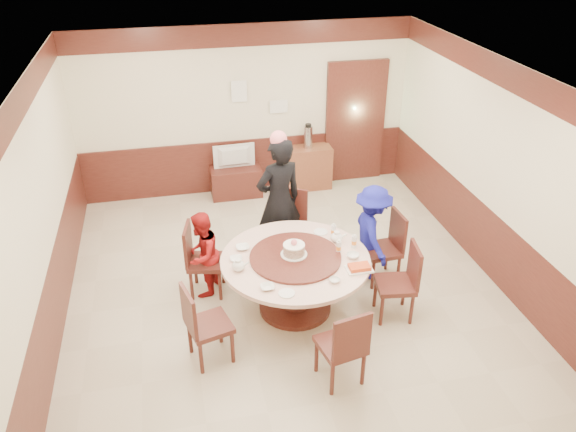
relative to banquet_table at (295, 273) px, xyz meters
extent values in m
plane|color=#C0B399|center=(-0.03, 0.46, -0.53)|extent=(6.00, 6.00, 0.00)
plane|color=white|center=(-0.03, 0.46, 2.27)|extent=(6.00, 6.00, 0.00)
cube|color=beige|center=(-0.03, 3.46, 0.87)|extent=(5.50, 0.04, 2.80)
cube|color=beige|center=(-0.03, -2.54, 0.87)|extent=(5.50, 0.04, 2.80)
cube|color=beige|center=(-2.78, 0.46, 0.87)|extent=(0.04, 6.00, 2.80)
cube|color=beige|center=(2.72, 0.46, 0.87)|extent=(0.04, 6.00, 2.80)
cube|color=#491D16|center=(-0.03, 0.46, -0.08)|extent=(5.50, 6.00, 0.90)
cube|color=#491D16|center=(-0.03, 0.46, 2.09)|extent=(5.50, 6.00, 0.35)
cube|color=#491D16|center=(1.87, 3.41, 0.52)|extent=(1.05, 0.08, 2.18)
cube|color=#89D491|center=(1.87, 3.43, 0.52)|extent=(0.88, 0.02, 2.05)
cylinder|color=#491D16|center=(0.00, 0.00, -0.50)|extent=(0.89, 0.89, 0.06)
cylinder|color=#491D16|center=(0.00, 0.00, -0.18)|extent=(0.36, 0.36, 0.65)
cylinder|color=beige|center=(0.00, 0.00, 0.19)|extent=(1.78, 1.78, 0.05)
cylinder|color=#491D16|center=(0.00, 0.00, 0.23)|extent=(1.09, 1.09, 0.03)
cube|color=#491D16|center=(1.24, 0.36, -0.08)|extent=(0.47, 0.47, 0.06)
cube|color=#491D16|center=(1.45, 0.38, 0.19)|extent=(0.07, 0.42, 0.50)
cube|color=#491D16|center=(1.24, 0.36, -0.32)|extent=(0.36, 0.36, 0.42)
cube|color=#491D16|center=(0.19, 1.17, -0.08)|extent=(0.59, 0.59, 0.06)
cube|color=#491D16|center=(0.29, 1.36, 0.19)|extent=(0.39, 0.23, 0.50)
cube|color=#491D16|center=(0.19, 1.17, -0.32)|extent=(0.36, 0.36, 0.42)
cube|color=#491D16|center=(-1.02, 0.59, -0.08)|extent=(0.52, 0.52, 0.06)
cube|color=#491D16|center=(-1.22, 0.64, 0.19)|extent=(0.13, 0.42, 0.50)
cube|color=#491D16|center=(-1.02, 0.59, -0.32)|extent=(0.36, 0.36, 0.42)
cube|color=#491D16|center=(-1.10, -0.63, -0.08)|extent=(0.54, 0.54, 0.06)
cube|color=#491D16|center=(-1.30, -0.68, 0.19)|extent=(0.15, 0.42, 0.50)
cube|color=#491D16|center=(-1.10, -0.63, -0.32)|extent=(0.36, 0.36, 0.42)
cube|color=#491D16|center=(0.19, -1.23, -0.08)|extent=(0.52, 0.52, 0.06)
cube|color=#491D16|center=(0.23, -1.44, 0.19)|extent=(0.42, 0.12, 0.50)
cube|color=#491D16|center=(0.19, -1.23, -0.32)|extent=(0.36, 0.36, 0.42)
cube|color=#491D16|center=(1.13, -0.38, -0.08)|extent=(0.50, 0.50, 0.06)
cube|color=#491D16|center=(1.34, -0.41, 0.19)|extent=(0.10, 0.42, 0.50)
cube|color=#491D16|center=(1.13, -0.38, -0.32)|extent=(0.36, 0.36, 0.42)
imported|color=black|center=(0.05, 1.16, 0.38)|extent=(0.76, 0.60, 1.82)
imported|color=#A11516|center=(-1.06, 0.59, 0.04)|extent=(0.64, 0.69, 1.14)
imported|color=#171993|center=(1.14, 0.48, 0.13)|extent=(0.51, 0.87, 1.32)
cylinder|color=white|center=(-0.01, 0.03, 0.25)|extent=(0.32, 0.32, 0.01)
cylinder|color=tan|center=(-0.01, 0.03, 0.32)|extent=(0.25, 0.25, 0.12)
cylinder|color=white|center=(-0.01, 0.03, 0.38)|extent=(0.26, 0.26, 0.01)
sphere|color=#F87581|center=(-0.01, 0.03, 0.42)|extent=(0.07, 0.07, 0.07)
ellipsoid|color=white|center=(-0.69, -0.10, 0.28)|extent=(0.17, 0.15, 0.13)
ellipsoid|color=white|center=(0.58, 0.24, 0.28)|extent=(0.17, 0.15, 0.13)
imported|color=white|center=(-0.58, 0.33, 0.24)|extent=(0.16, 0.16, 0.04)
imported|color=white|center=(0.32, -0.56, 0.24)|extent=(0.12, 0.12, 0.04)
imported|color=white|center=(-0.43, -0.51, 0.24)|extent=(0.15, 0.15, 0.04)
imported|color=white|center=(0.67, -0.14, 0.24)|extent=(0.15, 0.15, 0.05)
imported|color=white|center=(-0.69, 0.11, 0.23)|extent=(0.14, 0.14, 0.04)
cylinder|color=white|center=(-0.25, -0.65, 0.22)|extent=(0.18, 0.18, 0.01)
cylinder|color=white|center=(0.45, 0.50, 0.22)|extent=(0.18, 0.18, 0.01)
cube|color=white|center=(0.66, -0.40, 0.23)|extent=(0.30, 0.20, 0.02)
cube|color=#D74418|center=(0.66, -0.40, 0.26)|extent=(0.24, 0.15, 0.04)
cylinder|color=white|center=(0.53, -0.01, 0.30)|extent=(0.06, 0.06, 0.16)
cylinder|color=white|center=(0.75, 0.07, 0.30)|extent=(0.06, 0.06, 0.16)
cylinder|color=white|center=(0.58, 0.38, 0.30)|extent=(0.06, 0.06, 0.16)
cube|color=#491D16|center=(-0.28, 3.21, -0.28)|extent=(0.85, 0.45, 0.50)
imported|color=gray|center=(-0.28, 3.21, 0.17)|extent=(0.70, 0.12, 0.40)
cube|color=brown|center=(0.99, 3.24, -0.16)|extent=(0.80, 0.40, 0.75)
cylinder|color=silver|center=(0.99, 3.24, 0.41)|extent=(0.15, 0.15, 0.38)
cube|color=white|center=(-0.13, 3.42, 1.22)|extent=(0.25, 0.00, 0.35)
cube|color=white|center=(0.52, 3.42, 0.92)|extent=(0.30, 0.00, 0.22)
camera|label=1|loc=(-1.29, -5.37, 3.92)|focal=35.00mm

